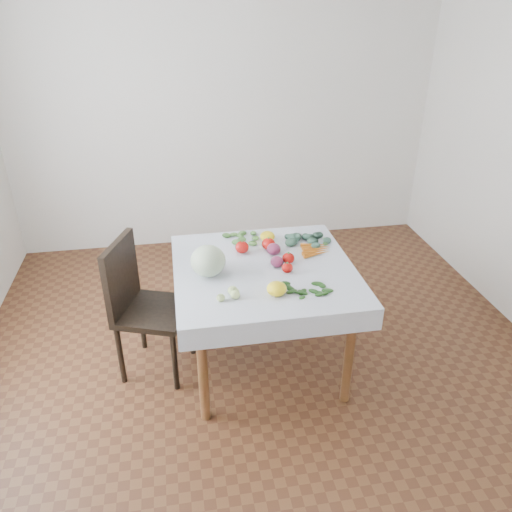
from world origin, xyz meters
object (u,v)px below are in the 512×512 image
at_px(heirloom_back, 267,236).
at_px(chair, 140,299).
at_px(table, 264,282).
at_px(cabbage, 208,261).
at_px(carrot_bunch, 317,249).

bearing_deg(heirloom_back, chair, -163.80).
distance_m(table, chair, 0.81).
bearing_deg(table, cabbage, -176.16).
bearing_deg(chair, heirloom_back, 16.20).
bearing_deg(table, carrot_bunch, 22.42).
xyz_separation_m(heirloom_back, carrot_bunch, (0.29, -0.21, -0.02)).
xyz_separation_m(cabbage, carrot_bunch, (0.74, 0.18, -0.08)).
bearing_deg(carrot_bunch, heirloom_back, 144.97).
xyz_separation_m(chair, heirloom_back, (0.89, 0.26, 0.25)).
xyz_separation_m(table, carrot_bunch, (0.39, 0.16, 0.12)).
height_order(table, heirloom_back, heirloom_back).
distance_m(cabbage, heirloom_back, 0.59).
bearing_deg(cabbage, heirloom_back, 41.28).
relative_size(chair, carrot_bunch, 4.80).
height_order(cabbage, heirloom_back, cabbage).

